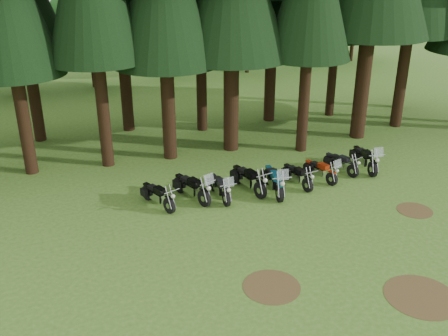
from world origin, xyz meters
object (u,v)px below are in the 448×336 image
(motorcycle_1, at_px, (192,188))
(motorcycle_6, at_px, (320,171))
(motorcycle_5, at_px, (297,176))
(motorcycle_2, at_px, (220,188))
(motorcycle_3, at_px, (248,180))
(motorcycle_8, at_px, (365,159))
(motorcycle_7, at_px, (341,164))
(motorcycle_4, at_px, (274,181))
(motorcycle_0, at_px, (158,196))

(motorcycle_1, bearing_deg, motorcycle_6, -21.55)
(motorcycle_6, bearing_deg, motorcycle_5, 171.52)
(motorcycle_2, height_order, motorcycle_3, motorcycle_2)
(motorcycle_3, relative_size, motorcycle_8, 0.98)
(motorcycle_6, distance_m, motorcycle_8, 2.58)
(motorcycle_6, height_order, motorcycle_7, motorcycle_6)
(motorcycle_2, distance_m, motorcycle_7, 6.24)
(motorcycle_8, bearing_deg, motorcycle_5, -164.52)
(motorcycle_1, height_order, motorcycle_6, motorcycle_1)
(motorcycle_4, height_order, motorcycle_6, motorcycle_4)
(motorcycle_0, relative_size, motorcycle_7, 1.03)
(motorcycle_3, bearing_deg, motorcycle_2, 177.70)
(motorcycle_0, height_order, motorcycle_7, motorcycle_0)
(motorcycle_5, distance_m, motorcycle_7, 2.66)
(motorcycle_2, relative_size, motorcycle_5, 1.05)
(motorcycle_4, relative_size, motorcycle_6, 1.22)
(motorcycle_5, relative_size, motorcycle_8, 0.85)
(motorcycle_5, xyz_separation_m, motorcycle_7, (2.60, 0.58, -0.01))
(motorcycle_6, bearing_deg, motorcycle_0, 164.19)
(motorcycle_5, height_order, motorcycle_6, motorcycle_6)
(motorcycle_3, height_order, motorcycle_4, motorcycle_4)
(motorcycle_0, relative_size, motorcycle_5, 0.99)
(motorcycle_3, xyz_separation_m, motorcycle_7, (4.82, 0.33, -0.08))
(motorcycle_8, bearing_deg, motorcycle_3, -169.46)
(motorcycle_1, bearing_deg, motorcycle_5, -23.81)
(motorcycle_1, height_order, motorcycle_3, motorcycle_1)
(motorcycle_2, distance_m, motorcycle_3, 1.41)
(motorcycle_2, distance_m, motorcycle_5, 3.62)
(motorcycle_1, xyz_separation_m, motorcycle_3, (2.51, -0.05, -0.00))
(motorcycle_0, relative_size, motorcycle_6, 1.00)
(motorcycle_1, distance_m, motorcycle_5, 4.75)
(motorcycle_0, distance_m, motorcycle_3, 3.98)
(motorcycle_1, relative_size, motorcycle_4, 0.94)
(motorcycle_2, bearing_deg, motorcycle_5, -0.77)
(motorcycle_2, height_order, motorcycle_7, motorcycle_2)
(motorcycle_1, distance_m, motorcycle_8, 8.55)
(motorcycle_4, xyz_separation_m, motorcycle_7, (3.87, 0.89, -0.10))
(motorcycle_7, height_order, motorcycle_8, motorcycle_8)
(motorcycle_2, distance_m, motorcycle_4, 2.37)
(motorcycle_5, bearing_deg, motorcycle_2, 170.52)
(motorcycle_8, bearing_deg, motorcycle_4, -162.85)
(motorcycle_2, relative_size, motorcycle_7, 1.09)
(motorcycle_2, bearing_deg, motorcycle_4, -8.22)
(motorcycle_2, height_order, motorcycle_5, motorcycle_2)
(motorcycle_1, xyz_separation_m, motorcycle_4, (3.47, -0.61, 0.02))
(motorcycle_0, relative_size, motorcycle_1, 0.87)
(motorcycle_8, bearing_deg, motorcycle_2, -167.90)
(motorcycle_0, bearing_deg, motorcycle_7, -19.08)
(motorcycle_0, relative_size, motorcycle_2, 0.94)
(motorcycle_3, bearing_deg, motorcycle_7, -8.56)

